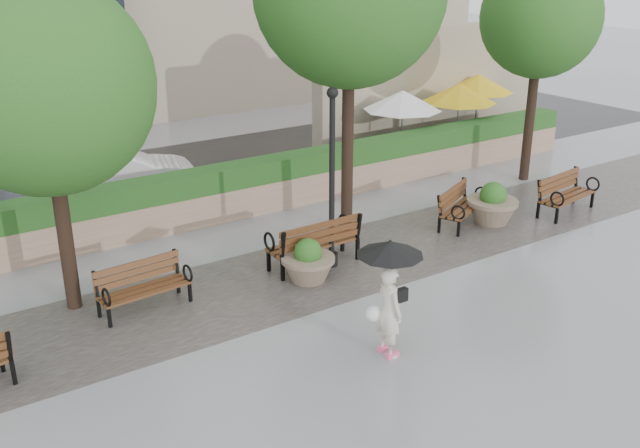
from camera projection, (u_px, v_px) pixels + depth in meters
ground at (416, 324)px, 13.12m from camera, size 100.00×100.00×0.00m
cobble_strip at (324, 267)px, 15.44m from camera, size 28.00×3.20×0.01m
hedge_wall at (237, 190)px, 18.29m from camera, size 24.00×0.80×1.35m
cafe_wall at (435, 84)px, 25.09m from camera, size 10.00×0.60×4.00m
cafe_hedge at (466, 142)px, 23.69m from camera, size 8.00×0.50×0.90m
asphalt_street at (176, 176)px, 21.63m from camera, size 40.00×7.00×0.00m
bench_1 at (145, 296)px, 13.56m from camera, size 1.79×0.83×0.93m
bench_2 at (314, 252)px, 15.43m from camera, size 2.06×0.82×1.10m
bench_3 at (461, 214)px, 17.79m from camera, size 1.88×1.38×0.95m
bench_4 at (566, 202)px, 18.54m from camera, size 1.97×1.02×1.01m
planter_left at (308, 265)px, 14.71m from camera, size 1.11×1.11×0.93m
planter_right at (492, 207)px, 17.82m from camera, size 1.28×1.28×1.07m
lamppost at (332, 191)px, 14.92m from camera, size 0.28×0.28×3.90m
tree_0 at (53, 91)px, 12.40m from camera, size 3.86×3.83×6.17m
tree_2 at (542, 22)px, 19.89m from camera, size 3.44×3.34×6.35m
patio_umb_white at (403, 101)px, 22.40m from camera, size 2.50×2.50×2.30m
patio_umb_yellow_a at (459, 94)px, 23.52m from camera, size 2.50×2.50×2.30m
patio_umb_yellow_b at (478, 84)px, 25.26m from camera, size 2.50×2.50×2.30m
car_right at (119, 174)px, 19.47m from camera, size 4.47×2.34×1.40m
pedestrian at (389, 287)px, 11.74m from camera, size 1.12×1.12×2.05m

